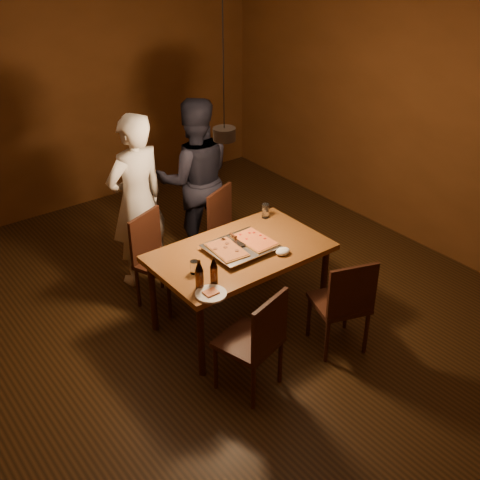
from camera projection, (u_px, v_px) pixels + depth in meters
room_shell at (225, 175)px, 4.88m from camera, size 6.00×6.00×6.00m
dining_table at (240, 258)px, 5.16m from camera, size 1.50×0.90×0.75m
chair_far_left at (156, 251)px, 5.52m from camera, size 0.55×0.55×0.49m
chair_far_right at (229, 225)px, 5.97m from camera, size 0.55×0.55×0.49m
chair_near_left at (258, 335)px, 4.46m from camera, size 0.52×0.52×0.49m
chair_near_right at (345, 298)px, 4.88m from camera, size 0.53×0.53×0.49m
pizza_tray at (240, 248)px, 5.10m from camera, size 0.56×0.46×0.05m
pizza_meat at (227, 250)px, 5.02m from camera, size 0.26×0.39×0.02m
pizza_cheese at (255, 240)px, 5.16m from camera, size 0.25×0.39×0.02m
spatula at (239, 243)px, 5.10m from camera, size 0.14×0.25×0.04m
beer_bottle_a at (199, 274)px, 4.56m from camera, size 0.06×0.06×0.25m
beer_bottle_b at (214, 270)px, 4.63m from camera, size 0.06×0.06×0.23m
water_glass_left at (194, 267)px, 4.78m from camera, size 0.07×0.07×0.11m
water_glass_right at (266, 211)px, 5.61m from camera, size 0.07×0.07×0.14m
plate_slice at (211, 294)px, 4.54m from camera, size 0.24×0.24×0.03m
napkin at (283, 251)px, 5.05m from camera, size 0.13×0.10×0.06m
diner_white at (137, 201)px, 5.69m from camera, size 0.68×0.50×1.72m
diner_dark at (195, 179)px, 6.17m from camera, size 1.02×0.92×1.70m
pendant_lamp at (224, 133)px, 4.71m from camera, size 0.18×0.18×1.10m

